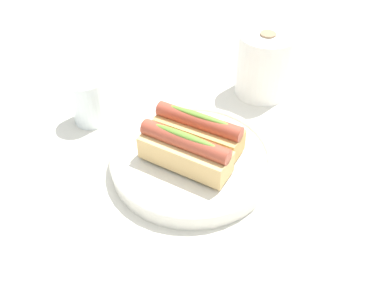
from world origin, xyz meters
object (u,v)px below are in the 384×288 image
serving_bowl (192,159)px  paper_towel_roll (264,65)px  water_glass (90,102)px  hotdog_front (185,151)px  hotdog_back (199,130)px

serving_bowl → paper_towel_roll: (0.00, 0.27, 0.05)m
water_glass → paper_towel_roll: 0.35m
paper_towel_roll → serving_bowl: bearing=-90.8°
serving_bowl → paper_towel_roll: 0.27m
hotdog_front → hotdog_back: 0.05m
hotdog_front → hotdog_back: same height
hotdog_front → water_glass: bearing=171.2°
water_glass → paper_towel_roll: paper_towel_roll is taller
water_glass → paper_towel_roll: size_ratio=0.67×
hotdog_back → paper_towel_roll: bearing=88.2°
water_glass → paper_towel_roll: (0.24, 0.26, 0.02)m
serving_bowl → water_glass: (-0.23, 0.01, 0.02)m
hotdog_front → hotdog_back: bearing=98.5°
water_glass → serving_bowl: bearing=-2.4°
water_glass → hotdog_back: bearing=4.3°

